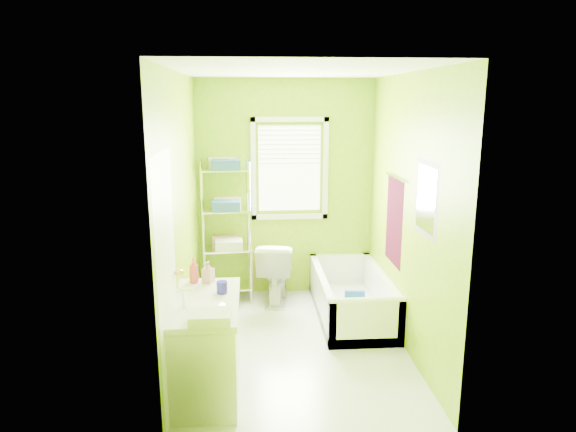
{
  "coord_description": "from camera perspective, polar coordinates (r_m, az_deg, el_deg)",
  "views": [
    {
      "loc": [
        -0.42,
        -4.63,
        2.35
      ],
      "look_at": [
        -0.06,
        0.25,
        1.24
      ],
      "focal_mm": 32.0,
      "sensor_mm": 36.0,
      "label": 1
    }
  ],
  "objects": [
    {
      "name": "door",
      "position": [
        3.92,
        -13.19,
        -7.73
      ],
      "size": [
        0.09,
        0.8,
        2.0
      ],
      "color": "white",
      "rests_on": "ground"
    },
    {
      "name": "toilet",
      "position": [
        6.11,
        -1.38,
        -6.12
      ],
      "size": [
        0.51,
        0.78,
        0.75
      ],
      "primitive_type": "imported",
      "rotation": [
        0.0,
        0.0,
        3.01
      ],
      "color": "white",
      "rests_on": "ground"
    },
    {
      "name": "window",
      "position": [
        6.11,
        0.18,
        5.86
      ],
      "size": [
        0.92,
        0.05,
        1.22
      ],
      "color": "white",
      "rests_on": "ground"
    },
    {
      "name": "room_envelope",
      "position": [
        4.71,
        0.9,
        2.95
      ],
      "size": [
        2.14,
        2.94,
        2.62
      ],
      "color": "#77A107",
      "rests_on": "ground"
    },
    {
      "name": "wire_shelf_unit",
      "position": [
        6.05,
        -6.72,
        0.15
      ],
      "size": [
        0.59,
        0.47,
        1.7
      ],
      "color": "silver",
      "rests_on": "ground"
    },
    {
      "name": "ground",
      "position": [
        5.21,
        0.84,
        -14.07
      ],
      "size": [
        2.9,
        2.9,
        0.0
      ],
      "primitive_type": "plane",
      "color": "silver",
      "rests_on": "ground"
    },
    {
      "name": "bathtub",
      "position": [
        5.8,
        7.06,
        -9.47
      ],
      "size": [
        0.74,
        1.6,
        0.52
      ],
      "color": "white",
      "rests_on": "ground"
    },
    {
      "name": "right_wall_decor",
      "position": [
        4.94,
        12.97,
        0.4
      ],
      "size": [
        0.04,
        1.48,
        1.17
      ],
      "color": "#3B0619",
      "rests_on": "ground"
    },
    {
      "name": "vanity",
      "position": [
        4.35,
        -9.03,
        -13.74
      ],
      "size": [
        0.54,
        1.05,
        1.01
      ],
      "color": "white",
      "rests_on": "ground"
    }
  ]
}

